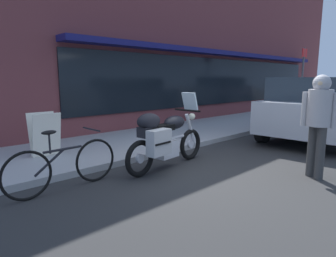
% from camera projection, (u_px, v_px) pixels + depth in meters
% --- Properties ---
extents(ground_plane, '(80.00, 80.00, 0.00)m').
position_uv_depth(ground_plane, '(207.00, 170.00, 5.39)').
color(ground_plane, '#2A2A2A').
extents(storefront_building, '(20.21, 0.90, 6.75)m').
position_uv_depth(storefront_building, '(223.00, 38.00, 11.99)').
color(storefront_building, brown).
rests_on(storefront_building, ground_plane).
extents(sidewalk_curb, '(30.00, 2.78, 0.12)m').
position_uv_depth(sidewalk_curb, '(286.00, 114.00, 13.39)').
color(sidewalk_curb, '#9D9D9D').
rests_on(sidewalk_curb, ground_plane).
extents(touring_motorcycle, '(2.09, 0.80, 1.40)m').
position_uv_depth(touring_motorcycle, '(164.00, 137.00, 5.35)').
color(touring_motorcycle, black).
rests_on(touring_motorcycle, ground_plane).
extents(parked_bicycle, '(1.79, 0.48, 0.94)m').
position_uv_depth(parked_bicycle, '(64.00, 165.00, 4.37)').
color(parked_bicycle, black).
rests_on(parked_bicycle, ground_plane).
extents(parked_minivan, '(4.62, 2.43, 1.70)m').
position_uv_depth(parked_minivan, '(321.00, 107.00, 7.98)').
color(parked_minivan, '#9EA3AD').
rests_on(parked_minivan, ground_plane).
extents(pedestrian_walking, '(0.43, 0.56, 1.74)m').
position_uv_depth(pedestrian_walking, '(319.00, 114.00, 4.80)').
color(pedestrian_walking, '#353535').
rests_on(pedestrian_walking, ground_plane).
extents(sandwich_board_sign, '(0.55, 0.40, 0.87)m').
position_uv_depth(sandwich_board_sign, '(45.00, 134.00, 5.90)').
color(sandwich_board_sign, silver).
rests_on(sandwich_board_sign, sidewalk_curb).
extents(parking_sign_pole, '(0.44, 0.07, 2.75)m').
position_uv_depth(parking_sign_pole, '(302.00, 77.00, 11.58)').
color(parking_sign_pole, '#59595B').
rests_on(parking_sign_pole, sidewalk_curb).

